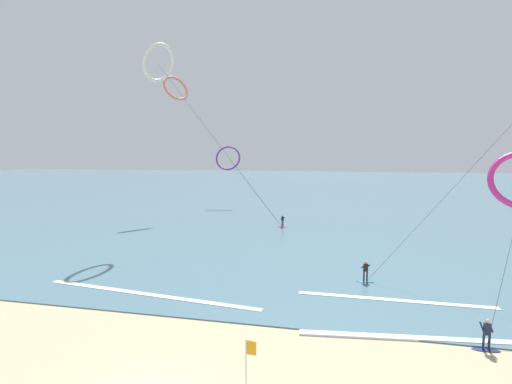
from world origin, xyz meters
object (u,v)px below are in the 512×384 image
(kite_violet, at_px, (228,158))
(beach_flag, at_px, (248,360))
(surfer_navy, at_px, (487,337))
(kite_ivory, at_px, (159,63))
(surfer_teal, at_px, (366,273))
(kite_coral, at_px, (176,88))
(surfer_crimson, at_px, (283,222))

(kite_violet, height_order, beach_flag, kite_violet)
(surfer_navy, xyz_separation_m, kite_ivory, (-28.20, 20.46, 20.00))
(kite_ivory, distance_m, beach_flag, 37.04)
(surfer_navy, height_order, beach_flag, beach_flag)
(kite_violet, xyz_separation_m, kite_ivory, (0.18, -28.78, 11.32))
(kite_violet, distance_m, beach_flag, 58.78)
(surfer_teal, bearing_deg, beach_flag, -137.59)
(kite_coral, relative_size, beach_flag, 8.63)
(beach_flag, bearing_deg, kite_ivory, 122.18)
(kite_coral, xyz_separation_m, beach_flag, (22.47, -43.96, -19.15))
(kite_ivory, xyz_separation_m, beach_flag, (16.95, -26.93, -18.96))
(surfer_navy, bearing_deg, kite_ivory, -39.44)
(kite_violet, bearing_deg, surfer_teal, -63.83)
(kite_violet, relative_size, beach_flag, 7.52)
(surfer_crimson, relative_size, kite_ivory, 0.07)
(surfer_crimson, bearing_deg, kite_coral, 28.86)
(kite_coral, height_order, kite_ivory, kite_coral)
(surfer_navy, xyz_separation_m, beach_flag, (-11.25, -6.47, 1.04))
(surfer_teal, relative_size, kite_violet, 0.08)
(kite_coral, bearing_deg, beach_flag, -119.48)
(surfer_crimson, height_order, beach_flag, beach_flag)
(surfer_crimson, bearing_deg, surfer_teal, 164.70)
(surfer_teal, height_order, kite_coral, kite_coral)
(surfer_crimson, height_order, surfer_teal, same)
(kite_violet, bearing_deg, beach_flag, -76.72)
(surfer_teal, xyz_separation_m, kite_coral, (-28.34, 28.12, 20.11))
(beach_flag, bearing_deg, surfer_crimson, 95.78)
(kite_violet, bearing_deg, surfer_navy, -63.85)
(surfer_navy, relative_size, kite_ivory, 0.07)
(surfer_teal, distance_m, kite_coral, 44.71)
(surfer_teal, xyz_separation_m, kite_violet, (-23.00, 39.87, 8.61))
(kite_violet, bearing_deg, kite_ivory, -93.45)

